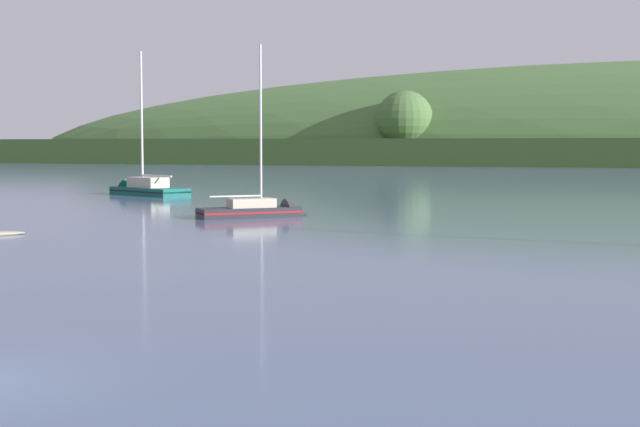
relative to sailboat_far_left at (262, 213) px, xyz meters
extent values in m
sphere|color=#476B38|center=(-22.38, 141.03, 9.53)|extent=(12.25, 12.25, 12.25)
cube|color=#232328|center=(-0.60, -0.52, -0.14)|extent=(5.83, 5.39, 1.00)
cone|color=#232328|center=(1.67, 1.43, -0.14)|extent=(2.37, 2.41, 1.89)
cube|color=maroon|center=(-0.60, -0.52, 0.10)|extent=(5.84, 5.40, 0.12)
cube|color=#BCB299|center=(-0.49, -0.42, 0.63)|extent=(2.92, 2.77, 0.53)
cylinder|color=silver|center=(-0.03, -0.03, 5.14)|extent=(0.14, 0.14, 9.54)
cylinder|color=silver|center=(-1.23, -1.05, 1.05)|extent=(2.46, 2.13, 0.11)
cube|color=#0F564C|center=(-17.44, 18.47, -0.15)|extent=(8.27, 6.03, 1.20)
cone|color=#0F564C|center=(-20.95, 20.23, -0.15)|extent=(2.96, 3.29, 2.70)
cube|color=black|center=(-17.44, 18.47, 0.15)|extent=(8.28, 6.06, 0.13)
cube|color=#BCB299|center=(-17.62, 18.56, 0.87)|extent=(4.01, 3.29, 0.85)
cylinder|color=silver|center=(-18.32, 18.91, 6.18)|extent=(0.20, 0.20, 11.47)
cylinder|color=silver|center=(-16.48, 17.99, 1.45)|extent=(3.75, 1.99, 0.16)
sphere|color=red|center=(-26.50, 28.97, -0.22)|extent=(0.59, 0.59, 0.59)
cylinder|color=black|center=(-26.50, 28.97, 0.11)|extent=(0.04, 0.04, 0.08)
camera|label=1|loc=(19.53, -49.78, 4.07)|focal=50.74mm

